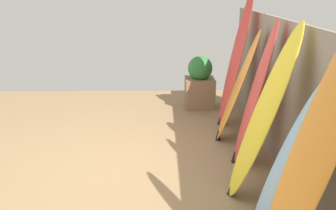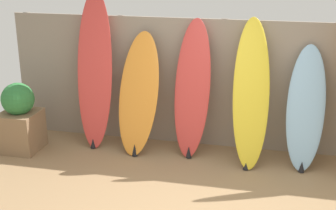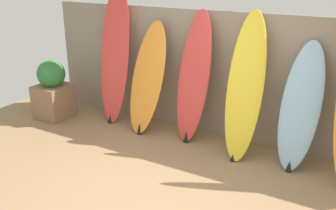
{
  "view_description": "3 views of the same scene",
  "coord_description": "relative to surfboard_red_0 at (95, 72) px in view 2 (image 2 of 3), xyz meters",
  "views": [
    {
      "loc": [
        4.0,
        0.54,
        2.17
      ],
      "look_at": [
        -0.2,
        0.61,
        0.83
      ],
      "focal_mm": 40.0,
      "sensor_mm": 36.0,
      "label": 1
    },
    {
      "loc": [
        0.64,
        -4.19,
        2.71
      ],
      "look_at": [
        -0.42,
        0.5,
        1.07
      ],
      "focal_mm": 50.0,
      "sensor_mm": 36.0,
      "label": 2
    },
    {
      "loc": [
        1.83,
        -2.84,
        2.36
      ],
      "look_at": [
        -0.28,
        0.81,
        0.79
      ],
      "focal_mm": 40.0,
      "sensor_mm": 36.0,
      "label": 3
    }
  ],
  "objects": [
    {
      "name": "surfboard_yellow_3",
      "position": [
        2.15,
        -0.11,
        -0.14
      ],
      "size": [
        0.53,
        0.74,
        1.87
      ],
      "color": "yellow",
      "rests_on": "ground"
    },
    {
      "name": "surfboard_red_2",
      "position": [
        1.37,
        -0.02,
        -0.17
      ],
      "size": [
        0.51,
        0.52,
        1.83
      ],
      "color": "#D13D38",
      "rests_on": "ground"
    },
    {
      "name": "surfboard_orange_1",
      "position": [
        0.65,
        -0.08,
        -0.27
      ],
      "size": [
        0.62,
        0.64,
        1.63
      ],
      "color": "orange",
      "rests_on": "ground"
    },
    {
      "name": "fence_back",
      "position": [
        1.73,
        0.32,
        -0.17
      ],
      "size": [
        6.08,
        0.11,
        1.8
      ],
      "color": "gray",
      "rests_on": "ground"
    },
    {
      "name": "surfboard_skyblue_4",
      "position": [
        2.84,
        -0.05,
        -0.3
      ],
      "size": [
        0.5,
        0.65,
        1.55
      ],
      "color": "#8CB7D6",
      "rests_on": "ground"
    },
    {
      "name": "surfboard_red_0",
      "position": [
        0.0,
        0.0,
        0.0
      ],
      "size": [
        0.54,
        0.53,
        2.17
      ],
      "color": "#D13D38",
      "rests_on": "ground"
    },
    {
      "name": "planter_box",
      "position": [
        -0.96,
        -0.44,
        -0.62
      ],
      "size": [
        0.5,
        0.53,
        0.97
      ],
      "color": "#846647",
      "rests_on": "ground"
    }
  ]
}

